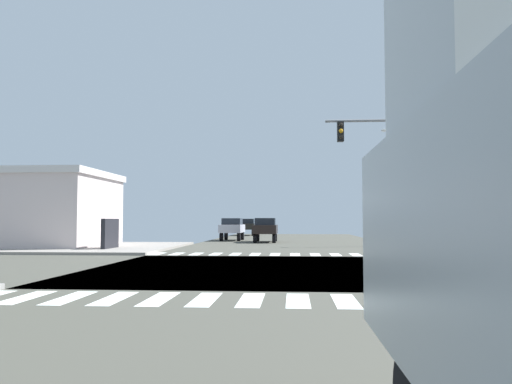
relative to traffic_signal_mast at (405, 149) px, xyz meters
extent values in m
cube|color=#42423A|center=(-5.77, -7.40, -5.28)|extent=(14.00, 90.00, 0.05)
cube|color=#42423A|center=(-5.77, -7.40, -5.28)|extent=(90.00, 12.00, 0.05)
cube|color=gray|center=(-18.77, 4.60, -5.18)|extent=(12.00, 12.00, 0.14)
cube|color=white|center=(-11.52, -14.70, -5.25)|extent=(0.50, 2.00, 0.01)
cube|color=white|center=(-10.52, -14.70, -5.25)|extent=(0.50, 2.00, 0.01)
cube|color=white|center=(-9.52, -14.70, -5.25)|extent=(0.50, 2.00, 0.01)
cube|color=white|center=(-8.52, -14.70, -5.25)|extent=(0.50, 2.00, 0.01)
cube|color=white|center=(-7.52, -14.70, -5.25)|extent=(0.50, 2.00, 0.01)
cube|color=white|center=(-6.52, -14.70, -5.25)|extent=(0.50, 2.00, 0.01)
cube|color=white|center=(-5.52, -14.70, -5.25)|extent=(0.50, 2.00, 0.01)
cube|color=white|center=(-4.52, -14.70, -5.25)|extent=(0.50, 2.00, 0.01)
cube|color=white|center=(-3.52, -14.70, -5.25)|extent=(0.50, 2.00, 0.01)
cube|color=white|center=(-2.52, -14.70, -5.25)|extent=(0.50, 2.00, 0.01)
cube|color=white|center=(-1.52, -14.70, -5.25)|extent=(0.50, 2.00, 0.01)
cube|color=white|center=(-12.52, -0.10, -5.25)|extent=(0.50, 2.00, 0.01)
cube|color=white|center=(-11.52, -0.10, -5.25)|extent=(0.50, 2.00, 0.01)
cube|color=white|center=(-10.52, -0.10, -5.25)|extent=(0.50, 2.00, 0.01)
cube|color=white|center=(-9.52, -0.10, -5.25)|extent=(0.50, 2.00, 0.01)
cube|color=white|center=(-8.52, -0.10, -5.25)|extent=(0.50, 2.00, 0.01)
cube|color=white|center=(-7.52, -0.10, -5.25)|extent=(0.50, 2.00, 0.01)
cube|color=white|center=(-6.52, -0.10, -5.25)|extent=(0.50, 2.00, 0.01)
cube|color=white|center=(-5.52, -0.10, -5.25)|extent=(0.50, 2.00, 0.01)
cube|color=white|center=(-4.52, -0.10, -5.25)|extent=(0.50, 2.00, 0.01)
cube|color=white|center=(-3.52, -0.10, -5.25)|extent=(0.50, 2.00, 0.01)
cube|color=white|center=(-2.52, -0.10, -5.25)|extent=(0.50, 2.00, 0.01)
cube|color=white|center=(-1.52, -0.10, -5.25)|extent=(0.50, 2.00, 0.01)
cube|color=white|center=(-0.52, -0.10, -5.25)|extent=(0.50, 2.00, 0.01)
cube|color=white|center=(0.48, -0.10, -5.25)|extent=(0.50, 2.00, 0.01)
cylinder|color=gray|center=(2.40, 0.02, -1.69)|extent=(0.20, 0.20, 7.13)
cylinder|color=gray|center=(-0.78, 0.02, 1.48)|extent=(6.36, 0.14, 0.14)
cube|color=black|center=(-0.47, 0.02, 0.93)|extent=(0.32, 0.40, 1.00)
sphere|color=black|center=(-0.47, -0.22, 1.24)|extent=(0.22, 0.22, 0.22)
sphere|color=orange|center=(-0.47, -0.22, 0.93)|extent=(0.22, 0.22, 0.22)
sphere|color=black|center=(-0.47, -0.22, 0.62)|extent=(0.22, 0.22, 0.22)
cube|color=black|center=(-3.20, 0.02, 0.93)|extent=(0.32, 0.40, 1.00)
sphere|color=black|center=(-3.20, -0.22, 1.24)|extent=(0.22, 0.22, 0.22)
sphere|color=orange|center=(-3.20, -0.22, 0.93)|extent=(0.22, 0.22, 0.22)
sphere|color=black|center=(-3.20, -0.22, 0.62)|extent=(0.22, 0.22, 0.22)
cylinder|color=gray|center=(2.12, 9.30, -1.25)|extent=(0.16, 0.16, 8.01)
cylinder|color=gray|center=(1.42, 9.30, 2.66)|extent=(1.40, 0.10, 0.10)
ellipsoid|color=silver|center=(0.72, 9.30, 2.61)|extent=(0.60, 0.32, 0.20)
cube|color=beige|center=(-23.00, 5.05, -3.08)|extent=(11.19, 7.47, 4.34)
cube|color=silver|center=(-23.00, 5.05, -0.71)|extent=(11.49, 7.77, 0.40)
cube|color=black|center=(-15.90, 2.31, -4.35)|extent=(0.24, 2.20, 1.80)
cylinder|color=black|center=(-7.05, 12.73, -4.91)|extent=(0.26, 0.68, 0.68)
cylinder|color=black|center=(-8.49, 12.73, -4.91)|extent=(0.26, 0.68, 0.68)
cylinder|color=black|center=(-7.05, 15.65, -4.91)|extent=(0.26, 0.68, 0.68)
cylinder|color=black|center=(-8.49, 15.65, -4.91)|extent=(0.26, 0.68, 0.68)
cube|color=black|center=(-7.77, 14.19, -4.24)|extent=(1.80, 4.30, 0.66)
cube|color=black|center=(-7.77, 14.19, -3.64)|extent=(1.55, 2.24, 0.54)
cylinder|color=black|center=(-10.05, 30.43, -4.91)|extent=(0.26, 0.68, 0.68)
cylinder|color=black|center=(-11.49, 30.43, -4.91)|extent=(0.26, 0.68, 0.68)
cylinder|color=black|center=(-10.05, 33.36, -4.91)|extent=(0.26, 0.68, 0.68)
cylinder|color=black|center=(-11.49, 33.36, -4.91)|extent=(0.26, 0.68, 0.68)
cube|color=black|center=(-10.77, 31.89, -4.24)|extent=(1.80, 4.30, 0.66)
cube|color=black|center=(-10.77, 31.89, -3.64)|extent=(1.55, 2.24, 0.54)
cylinder|color=black|center=(-10.05, 15.79, -4.91)|extent=(0.26, 0.68, 0.68)
cylinder|color=black|center=(-11.49, 15.79, -4.91)|extent=(0.26, 0.68, 0.68)
cylinder|color=black|center=(-10.05, 18.72, -4.91)|extent=(0.26, 0.68, 0.68)
cylinder|color=black|center=(-11.49, 18.72, -4.91)|extent=(0.26, 0.68, 0.68)
cube|color=#B3B2BF|center=(-10.77, 17.26, -4.24)|extent=(1.80, 4.30, 0.66)
cube|color=black|center=(-10.77, 17.26, -3.64)|extent=(1.55, 2.24, 0.54)
camera|label=1|loc=(-5.62, -25.60, -3.55)|focal=35.55mm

